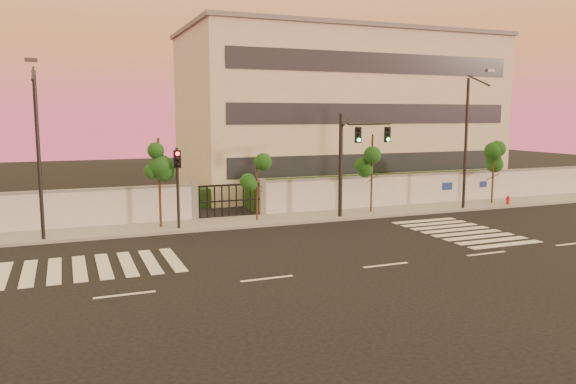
# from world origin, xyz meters

# --- Properties ---
(ground) EXTENTS (120.00, 120.00, 0.00)m
(ground) POSITION_xyz_m (0.00, 0.00, 0.00)
(ground) COLOR black
(ground) RESTS_ON ground
(sidewalk) EXTENTS (60.00, 3.00, 0.15)m
(sidewalk) POSITION_xyz_m (0.00, 10.50, 0.07)
(sidewalk) COLOR gray
(sidewalk) RESTS_ON ground
(perimeter_wall) EXTENTS (60.00, 0.36, 2.20)m
(perimeter_wall) POSITION_xyz_m (0.10, 12.00, 1.07)
(perimeter_wall) COLOR silver
(perimeter_wall) RESTS_ON ground
(hedge_row) EXTENTS (41.00, 4.25, 1.80)m
(hedge_row) POSITION_xyz_m (1.17, 14.74, 0.82)
(hedge_row) COLOR black
(hedge_row) RESTS_ON ground
(institutional_building) EXTENTS (24.40, 12.40, 12.25)m
(institutional_building) POSITION_xyz_m (9.00, 21.99, 6.16)
(institutional_building) COLOR beige
(institutional_building) RESTS_ON ground
(road_markings) EXTENTS (57.00, 7.62, 0.02)m
(road_markings) POSITION_xyz_m (-1.58, 3.76, 0.01)
(road_markings) COLOR silver
(road_markings) RESTS_ON ground
(street_tree_c) EXTENTS (1.56, 1.24, 4.75)m
(street_tree_c) POSITION_xyz_m (-7.12, 10.43, 3.50)
(street_tree_c) COLOR #382314
(street_tree_c) RESTS_ON ground
(street_tree_d) EXTENTS (1.30, 1.03, 3.57)m
(street_tree_d) POSITION_xyz_m (-1.85, 10.41, 2.63)
(street_tree_d) COLOR #382314
(street_tree_d) RESTS_ON ground
(street_tree_e) EXTENTS (1.41, 1.12, 4.78)m
(street_tree_e) POSITION_xyz_m (5.34, 10.35, 3.52)
(street_tree_e) COLOR #382314
(street_tree_e) RESTS_ON ground
(street_tree_f) EXTENTS (1.52, 1.21, 4.06)m
(street_tree_f) POSITION_xyz_m (14.51, 10.39, 2.99)
(street_tree_f) COLOR #382314
(street_tree_f) RESTS_ON ground
(traffic_signal_main) EXTENTS (3.71, 1.39, 5.99)m
(traffic_signal_main) POSITION_xyz_m (3.64, 9.62, 3.79)
(traffic_signal_main) COLOR black
(traffic_signal_main) RESTS_ON ground
(traffic_signal_secondary) EXTENTS (0.33, 0.33, 4.27)m
(traffic_signal_secondary) POSITION_xyz_m (-6.34, 9.68, 2.71)
(traffic_signal_secondary) COLOR black
(traffic_signal_secondary) RESTS_ON ground
(streetlight_west) EXTENTS (0.49, 1.99, 8.28)m
(streetlight_west) POSITION_xyz_m (-12.72, 9.29, 4.47)
(streetlight_west) COLOR black
(streetlight_west) RESTS_ON ground
(streetlight_east) EXTENTS (0.51, 2.05, 8.52)m
(streetlight_east) POSITION_xyz_m (11.41, 9.27, 4.60)
(streetlight_east) COLOR black
(streetlight_east) RESTS_ON ground
(fire_hydrant) EXTENTS (0.29, 0.27, 0.72)m
(fire_hydrant) POSITION_xyz_m (15.02, 9.49, 0.36)
(fire_hydrant) COLOR red
(fire_hydrant) RESTS_ON ground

